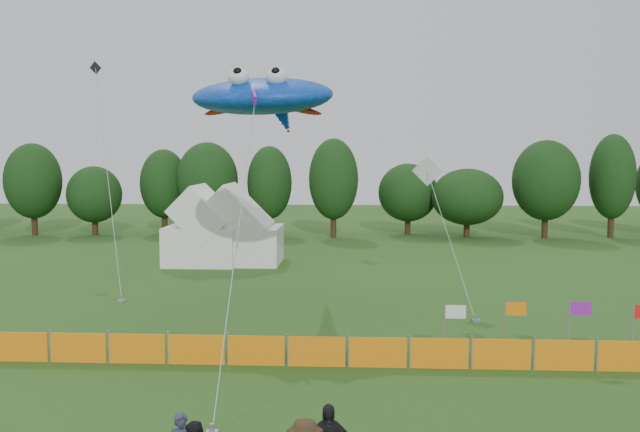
# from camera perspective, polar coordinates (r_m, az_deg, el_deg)

# --- Properties ---
(treeline) EXTENTS (104.57, 8.78, 8.36)m
(treeline) POSITION_cam_1_polar(r_m,az_deg,el_deg) (59.39, 3.63, 2.39)
(treeline) COLOR #382314
(treeline) RESTS_ON ground
(tent_left) EXTENTS (4.48, 4.48, 3.96)m
(tent_left) POSITION_cam_1_polar(r_m,az_deg,el_deg) (45.42, -9.31, -1.28)
(tent_left) COLOR white
(tent_left) RESTS_ON ground
(tent_right) EXTENTS (5.38, 4.31, 3.80)m
(tent_right) POSITION_cam_1_polar(r_m,az_deg,el_deg) (45.37, -6.51, -1.36)
(tent_right) COLOR white
(tent_right) RESTS_ON ground
(barrier_fence) EXTENTS (21.90, 0.06, 1.00)m
(barrier_fence) POSITION_cam_1_polar(r_m,az_deg,el_deg) (23.82, -0.28, -10.79)
(barrier_fence) COLOR orange
(barrier_fence) RESTS_ON ground
(flag_row) EXTENTS (6.73, 0.55, 2.18)m
(flag_row) POSITION_cam_1_polar(r_m,az_deg,el_deg) (24.82, 17.42, -8.20)
(flag_row) COLOR gray
(flag_row) RESTS_ON ground
(stingray_kite) EXTENTS (7.18, 22.59, 10.59)m
(stingray_kite) POSITION_cam_1_polar(r_m,az_deg,el_deg) (31.87, -4.48, 9.43)
(stingray_kite) COLOR blue
(stingray_kite) RESTS_ON ground
(small_kite_white) EXTENTS (2.54, 4.71, 6.86)m
(small_kite_white) POSITION_cam_1_polar(r_m,az_deg,el_deg) (33.09, 9.32, 1.27)
(small_kite_white) COLOR silver
(small_kite_white) RESTS_ON ground
(small_kite_dark) EXTENTS (5.73, 11.61, 12.62)m
(small_kite_dark) POSITION_cam_1_polar(r_m,az_deg,el_deg) (41.17, -16.79, 4.62)
(small_kite_dark) COLOR black
(small_kite_dark) RESTS_ON ground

